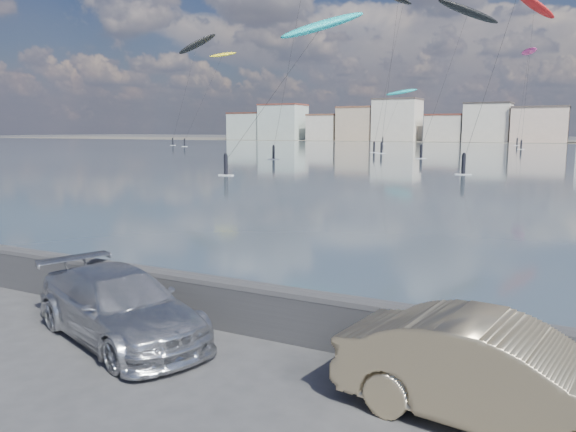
% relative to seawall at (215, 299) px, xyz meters
% --- Properties ---
extents(ground, '(700.00, 700.00, 0.00)m').
position_rel_seawall_xyz_m(ground, '(0.00, -2.70, -0.58)').
color(ground, '#333335').
rests_on(ground, ground).
extents(bay_water, '(500.00, 177.00, 0.00)m').
position_rel_seawall_xyz_m(bay_water, '(0.00, 88.80, -0.58)').
color(bay_water, '#394755').
rests_on(bay_water, ground).
extents(far_shore_strip, '(500.00, 60.00, 0.00)m').
position_rel_seawall_xyz_m(far_shore_strip, '(0.00, 197.30, -0.57)').
color(far_shore_strip, '#4C473D').
rests_on(far_shore_strip, ground).
extents(seawall, '(400.00, 0.36, 1.08)m').
position_rel_seawall_xyz_m(seawall, '(0.00, 0.00, 0.00)').
color(seawall, '#28282B').
rests_on(seawall, ground).
extents(far_buildings, '(240.79, 13.26, 14.60)m').
position_rel_seawall_xyz_m(far_buildings, '(1.31, 183.30, 5.44)').
color(far_buildings, '#B7C6BC').
rests_on(far_buildings, ground).
extents(car_silver, '(4.95, 3.31, 1.33)m').
position_rel_seawall_xyz_m(car_silver, '(-1.23, -1.42, 0.08)').
color(car_silver, silver).
rests_on(car_silver, ground).
extents(car_champagne, '(4.62, 2.11, 1.47)m').
position_rel_seawall_xyz_m(car_champagne, '(5.68, -1.44, 0.15)').
color(car_champagne, tan).
rests_on(car_champagne, ground).
extents(kitesurfer_1, '(5.57, 19.18, 24.01)m').
position_rel_seawall_xyz_m(kitesurfer_1, '(-76.00, 112.44, 21.62)').
color(kitesurfer_1, yellow).
rests_on(kitesurfer_1, ground).
extents(kitesurfer_2, '(9.48, 14.26, 22.99)m').
position_rel_seawall_xyz_m(kitesurfer_2, '(-9.82, 78.41, 20.18)').
color(kitesurfer_2, black).
rests_on(kitesurfer_2, ground).
extents(kitesurfer_3, '(9.50, 14.04, 16.28)m').
position_rel_seawall_xyz_m(kitesurfer_3, '(-42.13, 155.37, 14.10)').
color(kitesurfer_3, '#19BFBF').
rests_on(kitesurfer_3, ground).
extents(kitesurfer_6, '(6.07, 18.00, 25.30)m').
position_rel_seawall_xyz_m(kitesurfer_6, '(-8.04, 155.16, 23.39)').
color(kitesurfer_6, '#E5338C').
rests_on(kitesurfer_6, ground).
extents(kitesurfer_9, '(8.81, 20.83, 17.23)m').
position_rel_seawall_xyz_m(kitesurfer_9, '(-19.26, 47.83, 14.35)').
color(kitesurfer_9, '#19BFBF').
rests_on(kitesurfer_9, ground).
extents(kitesurfer_11, '(8.82, 11.04, 28.97)m').
position_rel_seawall_xyz_m(kitesurfer_11, '(-82.16, 110.37, 24.65)').
color(kitesurfer_11, black).
rests_on(kitesurfer_11, ground).
extents(kitesurfer_13, '(7.69, 16.72, 29.75)m').
position_rel_seawall_xyz_m(kitesurfer_13, '(-25.28, 94.64, 26.43)').
color(kitesurfer_13, black).
rests_on(kitesurfer_13, ground).
extents(kitesurfer_17, '(9.68, 13.05, 33.19)m').
position_rel_seawall_xyz_m(kitesurfer_17, '(-4.73, 123.35, 28.94)').
color(kitesurfer_17, red).
rests_on(kitesurfer_17, ground).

